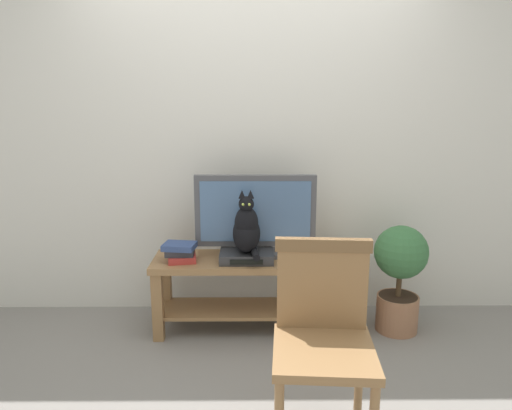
% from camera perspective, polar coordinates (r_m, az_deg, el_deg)
% --- Properties ---
extents(ground_plane, '(12.00, 12.00, 0.00)m').
position_cam_1_polar(ground_plane, '(2.99, -0.32, -19.23)').
color(ground_plane, gray).
extents(back_wall, '(7.00, 0.12, 2.80)m').
position_cam_1_polar(back_wall, '(3.51, -0.38, 9.71)').
color(back_wall, silver).
rests_on(back_wall, ground).
extents(tv_stand, '(1.39, 0.42, 0.51)m').
position_cam_1_polar(tv_stand, '(3.31, -0.01, -8.94)').
color(tv_stand, olive).
rests_on(tv_stand, ground).
extents(tv, '(0.82, 0.20, 0.56)m').
position_cam_1_polar(tv, '(3.25, -0.02, -1.19)').
color(tv, '#4C4C51').
rests_on(tv, tv_stand).
extents(media_box, '(0.36, 0.23, 0.07)m').
position_cam_1_polar(media_box, '(3.20, -1.07, -6.15)').
color(media_box, '#2D2D30').
rests_on(media_box, tv_stand).
extents(cat, '(0.18, 0.33, 0.43)m').
position_cam_1_polar(cat, '(3.13, -1.07, -2.88)').
color(cat, black).
rests_on(cat, media_box).
extents(wooden_chair, '(0.47, 0.47, 0.95)m').
position_cam_1_polar(wooden_chair, '(2.23, 8.10, -14.46)').
color(wooden_chair, olive).
rests_on(wooden_chair, ground).
extents(book_stack, '(0.23, 0.20, 0.12)m').
position_cam_1_polar(book_stack, '(3.23, -8.96, -5.58)').
color(book_stack, '#B2332D').
rests_on(book_stack, tv_stand).
extents(potted_plant, '(0.36, 0.36, 0.75)m').
position_cam_1_polar(potted_plant, '(3.41, 16.86, -7.63)').
color(potted_plant, '#9E6B4C').
rests_on(potted_plant, ground).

